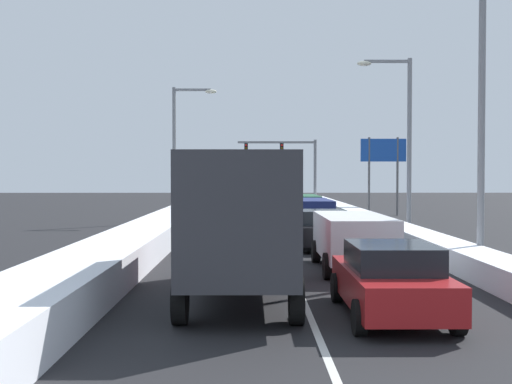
{
  "coord_description": "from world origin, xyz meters",
  "views": [
    {
      "loc": [
        -1.2,
        -6.14,
        2.92
      ],
      "look_at": [
        -0.85,
        42.3,
        1.58
      ],
      "focal_mm": 45.66,
      "sensor_mm": 36.0,
      "label": 1
    }
  ],
  "objects_px": {
    "sedan_red_right_lane_nearest": "(391,280)",
    "street_lamp_left_mid": "(180,142)",
    "sedan_black_right_lane_third": "(321,229)",
    "suv_gray_center_lane_third": "(237,215)",
    "sedan_charcoal_center_lane_second": "(243,235)",
    "roadside_sign_right": "(383,158)",
    "suv_green_right_lane_fifth": "(301,206)",
    "suv_navy_right_lane_fourth": "(310,213)",
    "street_lamp_right_mid": "(402,130)",
    "suv_tan_center_lane_fifth": "(242,203)",
    "sedan_silver_center_lane_fourth": "(246,212)",
    "suv_white_right_lane_second": "(353,237)",
    "box_truck_center_lane_nearest": "(240,218)",
    "street_lamp_right_near": "(471,101)",
    "traffic_light_gantry": "(291,158)"
  },
  "relations": [
    {
      "from": "sedan_black_right_lane_third",
      "to": "box_truck_center_lane_nearest",
      "type": "bearing_deg",
      "value": -105.83
    },
    {
      "from": "sedan_black_right_lane_third",
      "to": "suv_gray_center_lane_third",
      "type": "height_order",
      "value": "suv_gray_center_lane_third"
    },
    {
      "from": "street_lamp_right_near",
      "to": "sedan_black_right_lane_third",
      "type": "bearing_deg",
      "value": 127.58
    },
    {
      "from": "sedan_silver_center_lane_fourth",
      "to": "sedan_black_right_lane_third",
      "type": "bearing_deg",
      "value": -75.02
    },
    {
      "from": "sedan_silver_center_lane_fourth",
      "to": "sedan_red_right_lane_nearest",
      "type": "bearing_deg",
      "value": -82.41
    },
    {
      "from": "suv_gray_center_lane_third",
      "to": "sedan_silver_center_lane_fourth",
      "type": "relative_size",
      "value": 1.09
    },
    {
      "from": "sedan_red_right_lane_nearest",
      "to": "roadside_sign_right",
      "type": "xyz_separation_m",
      "value": [
        6.45,
        32.51,
        3.25
      ]
    },
    {
      "from": "sedan_red_right_lane_nearest",
      "to": "sedan_black_right_lane_third",
      "type": "distance_m",
      "value": 12.26
    },
    {
      "from": "sedan_red_right_lane_nearest",
      "to": "sedan_charcoal_center_lane_second",
      "type": "xyz_separation_m",
      "value": [
        -3.14,
        9.83,
        0.0
      ]
    },
    {
      "from": "traffic_light_gantry",
      "to": "suv_green_right_lane_fifth",
      "type": "bearing_deg",
      "value": -91.98
    },
    {
      "from": "sedan_charcoal_center_lane_second",
      "to": "suv_gray_center_lane_third",
      "type": "bearing_deg",
      "value": 92.88
    },
    {
      "from": "street_lamp_right_mid",
      "to": "street_lamp_left_mid",
      "type": "distance_m",
      "value": 13.92
    },
    {
      "from": "sedan_red_right_lane_nearest",
      "to": "suv_navy_right_lane_fourth",
      "type": "distance_m",
      "value": 18.93
    },
    {
      "from": "sedan_black_right_lane_third",
      "to": "roadside_sign_right",
      "type": "relative_size",
      "value": 0.82
    },
    {
      "from": "suv_white_right_lane_second",
      "to": "street_lamp_right_mid",
      "type": "distance_m",
      "value": 13.07
    },
    {
      "from": "roadside_sign_right",
      "to": "suv_green_right_lane_fifth",
      "type": "bearing_deg",
      "value": -130.68
    },
    {
      "from": "sedan_red_right_lane_nearest",
      "to": "street_lamp_left_mid",
      "type": "relative_size",
      "value": 0.55
    },
    {
      "from": "street_lamp_right_mid",
      "to": "suv_tan_center_lane_fifth",
      "type": "bearing_deg",
      "value": 123.56
    },
    {
      "from": "suv_tan_center_lane_fifth",
      "to": "box_truck_center_lane_nearest",
      "type": "bearing_deg",
      "value": -89.21
    },
    {
      "from": "sedan_red_right_lane_nearest",
      "to": "box_truck_center_lane_nearest",
      "type": "distance_m",
      "value": 3.74
    },
    {
      "from": "sedan_charcoal_center_lane_second",
      "to": "street_lamp_left_mid",
      "type": "distance_m",
      "value": 17.1
    },
    {
      "from": "sedan_black_right_lane_third",
      "to": "street_lamp_right_near",
      "type": "relative_size",
      "value": 0.52
    },
    {
      "from": "box_truck_center_lane_nearest",
      "to": "street_lamp_right_mid",
      "type": "relative_size",
      "value": 0.85
    },
    {
      "from": "sedan_black_right_lane_third",
      "to": "street_lamp_left_mid",
      "type": "bearing_deg",
      "value": 117.04
    },
    {
      "from": "suv_green_right_lane_fifth",
      "to": "sedan_charcoal_center_lane_second",
      "type": "bearing_deg",
      "value": -101.96
    },
    {
      "from": "street_lamp_right_mid",
      "to": "roadside_sign_right",
      "type": "relative_size",
      "value": 1.54
    },
    {
      "from": "suv_green_right_lane_fifth",
      "to": "sedan_silver_center_lane_fourth",
      "type": "height_order",
      "value": "suv_green_right_lane_fifth"
    },
    {
      "from": "suv_white_right_lane_second",
      "to": "box_truck_center_lane_nearest",
      "type": "relative_size",
      "value": 0.68
    },
    {
      "from": "suv_gray_center_lane_third",
      "to": "street_lamp_left_mid",
      "type": "height_order",
      "value": "street_lamp_left_mid"
    },
    {
      "from": "traffic_light_gantry",
      "to": "street_lamp_right_near",
      "type": "distance_m",
      "value": 42.09
    },
    {
      "from": "sedan_charcoal_center_lane_second",
      "to": "suv_navy_right_lane_fourth",
      "type": "bearing_deg",
      "value": 70.6
    },
    {
      "from": "sedan_black_right_lane_third",
      "to": "street_lamp_left_mid",
      "type": "relative_size",
      "value": 0.55
    },
    {
      "from": "sedan_black_right_lane_third",
      "to": "sedan_silver_center_lane_fourth",
      "type": "relative_size",
      "value": 1.0
    },
    {
      "from": "suv_green_right_lane_fifth",
      "to": "sedan_charcoal_center_lane_second",
      "type": "xyz_separation_m",
      "value": [
        -3.24,
        -15.3,
        -0.25
      ]
    },
    {
      "from": "street_lamp_right_mid",
      "to": "street_lamp_right_near",
      "type": "bearing_deg",
      "value": -92.46
    },
    {
      "from": "roadside_sign_right",
      "to": "sedan_black_right_lane_third",
      "type": "bearing_deg",
      "value": -107.97
    },
    {
      "from": "box_truck_center_lane_nearest",
      "to": "sedan_silver_center_lane_fourth",
      "type": "height_order",
      "value": "box_truck_center_lane_nearest"
    },
    {
      "from": "suv_green_right_lane_fifth",
      "to": "roadside_sign_right",
      "type": "distance_m",
      "value": 10.18
    },
    {
      "from": "suv_navy_right_lane_fourth",
      "to": "traffic_light_gantry",
      "type": "xyz_separation_m",
      "value": [
        0.86,
        30.02,
        3.48
      ]
    },
    {
      "from": "traffic_light_gantry",
      "to": "sedan_charcoal_center_lane_second",
      "type": "bearing_deg",
      "value": -95.94
    },
    {
      "from": "sedan_red_right_lane_nearest",
      "to": "sedan_charcoal_center_lane_second",
      "type": "relative_size",
      "value": 1.0
    },
    {
      "from": "sedan_silver_center_lane_fourth",
      "to": "suv_green_right_lane_fifth",
      "type": "bearing_deg",
      "value": 26.55
    },
    {
      "from": "box_truck_center_lane_nearest",
      "to": "suv_tan_center_lane_fifth",
      "type": "bearing_deg",
      "value": 90.79
    },
    {
      "from": "sedan_charcoal_center_lane_second",
      "to": "suv_tan_center_lane_fifth",
      "type": "height_order",
      "value": "suv_tan_center_lane_fifth"
    },
    {
      "from": "suv_green_right_lane_fifth",
      "to": "suv_tan_center_lane_fifth",
      "type": "bearing_deg",
      "value": 125.84
    },
    {
      "from": "suv_green_right_lane_fifth",
      "to": "street_lamp_left_mid",
      "type": "relative_size",
      "value": 0.6
    },
    {
      "from": "suv_green_right_lane_fifth",
      "to": "street_lamp_left_mid",
      "type": "bearing_deg",
      "value": 173.51
    },
    {
      "from": "sedan_silver_center_lane_fourth",
      "to": "street_lamp_right_mid",
      "type": "height_order",
      "value": "street_lamp_right_mid"
    },
    {
      "from": "sedan_charcoal_center_lane_second",
      "to": "street_lamp_right_mid",
      "type": "xyz_separation_m",
      "value": [
        7.57,
        8.34,
        4.29
      ]
    },
    {
      "from": "sedan_black_right_lane_third",
      "to": "suv_gray_center_lane_third",
      "type": "distance_m",
      "value": 5.71
    }
  ]
}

